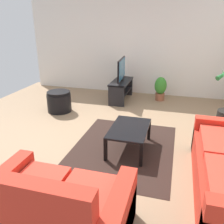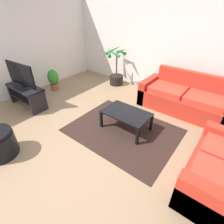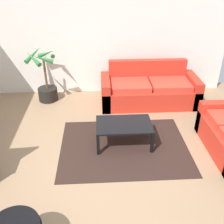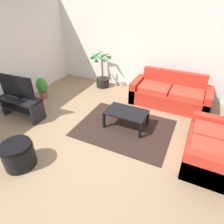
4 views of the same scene
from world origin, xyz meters
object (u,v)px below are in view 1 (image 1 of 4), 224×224
Objects in this scene: tv at (122,69)px; ottoman at (59,102)px; coffee_table at (129,130)px; potted_plant_small at (160,88)px; tv_stand at (121,88)px; couch_loveseat at (57,211)px.

ottoman is at bearing -45.21° from tv.
potted_plant_small reaches higher than coffee_table.
tv_stand is at bearing -74.46° from potted_plant_small.
tv_stand reaches higher than ottoman.
couch_loveseat is 3.62m from ottoman.
potted_plant_small is at bearing 105.57° from tv.
tv_stand is at bearing 134.86° from ottoman.
tv_stand is 1.12× the size of tv.
coffee_table is at bearing 56.42° from ottoman.
tv is 1.84m from ottoman.
potted_plant_small reaches higher than tv_stand.
couch_loveseat is at bearing 27.22° from ottoman.
tv_stand is 1.16× the size of coffee_table.
potted_plant_small is at bearing 172.69° from couch_loveseat.
tv is (-0.00, 0.00, 0.50)m from tv_stand.
couch_loveseat is 4.50m from tv.
tv is at bearing -74.43° from potted_plant_small.
potted_plant_small reaches higher than ottoman.
tv_stand is at bearing -174.58° from couch_loveseat.
potted_plant_small is 1.13× the size of ottoman.
ottoman is (-1.32, -1.99, -0.11)m from coffee_table.
tv is 1.72× the size of ottoman.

